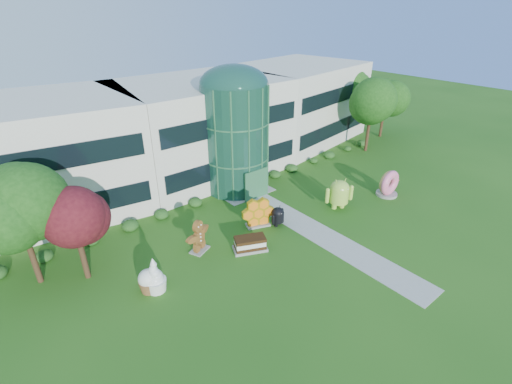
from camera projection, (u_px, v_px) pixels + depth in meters
ground at (332, 241)px, 27.87m from camera, size 140.00×140.00×0.00m
building at (201, 126)px, 38.11m from camera, size 46.00×15.00×9.30m
atrium at (235, 139)px, 33.88m from camera, size 6.00×6.00×9.80m
walkway at (312, 230)px, 29.24m from camera, size 2.40×20.00×0.04m
tree_red at (78, 239)px, 22.88m from camera, size 4.00×4.00×6.00m
trees_backdrop at (229, 143)px, 34.88m from camera, size 52.00×8.00×8.40m
android_green at (339, 192)px, 31.73m from camera, size 3.19×2.75×3.05m
android_black at (278, 215)px, 29.47m from camera, size 1.88×1.51×1.86m
donut at (388, 183)px, 34.00m from camera, size 2.43×1.20×2.50m
gingerbread at (199, 236)px, 26.26m from camera, size 2.94×2.08×2.54m
ice_cream_sandwich at (250, 244)px, 26.65m from camera, size 2.70×2.10×1.08m
honeycomb at (258, 214)px, 29.33m from camera, size 2.97×1.91×2.20m
froyo at (155, 275)px, 22.58m from camera, size 1.76×1.76×2.41m
cupcake at (148, 281)px, 22.76m from camera, size 1.70×1.70×1.56m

